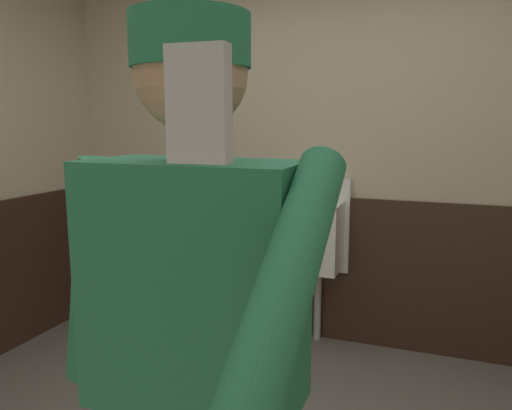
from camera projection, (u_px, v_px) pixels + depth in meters
wall_back at (340, 154)px, 3.38m from camera, size 4.65×0.12×2.61m
wainscot_band_back at (334, 269)px, 3.45m from camera, size 4.05×0.03×1.02m
urinal_solo at (316, 235)px, 3.30m from camera, size 0.40×0.34×1.24m
person at (195, 339)px, 1.11m from camera, size 0.69×0.60×1.74m
cell_phone at (199, 105)px, 0.46m from camera, size 0.06×0.02×0.11m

